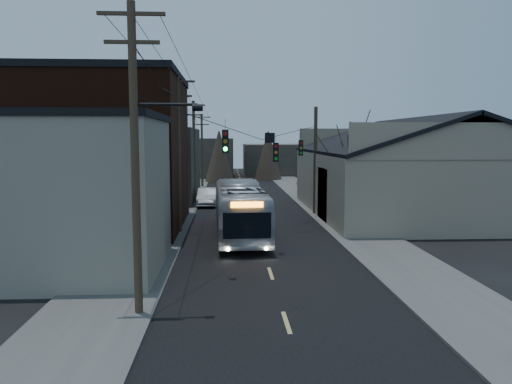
{
  "coord_description": "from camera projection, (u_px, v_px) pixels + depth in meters",
  "views": [
    {
      "loc": [
        -1.94,
        -13.86,
        6.11
      ],
      "look_at": [
        -0.28,
        14.55,
        3.0
      ],
      "focal_mm": 35.0,
      "sensor_mm": 36.0,
      "label": 1
    }
  ],
  "objects": [
    {
      "name": "utility_lines",
      "position": [
        211.0,
        153.0,
        37.77
      ],
      "size": [
        11.24,
        45.28,
        10.5
      ],
      "color": "#382B1E",
      "rests_on": "ground"
    },
    {
      "name": "building_left_far",
      "position": [
        150.0,
        164.0,
        49.32
      ],
      "size": [
        9.0,
        14.0,
        7.0
      ],
      "primitive_type": "cube",
      "color": "#343029",
      "rests_on": "ground"
    },
    {
      "name": "building_clapboard",
      "position": [
        71.0,
        196.0,
        22.56
      ],
      "size": [
        8.0,
        8.0,
        7.0
      ],
      "primitive_type": "cube",
      "color": "slate",
      "rests_on": "ground"
    },
    {
      "name": "road_surface",
      "position": [
        249.0,
        207.0,
        44.3
      ],
      "size": [
        9.0,
        110.0,
        0.02
      ],
      "primitive_type": "cube",
      "color": "black",
      "rests_on": "ground"
    },
    {
      "name": "parked_car",
      "position": [
        207.0,
        197.0,
        44.91
      ],
      "size": [
        1.72,
        4.81,
        1.58
      ],
      "primitive_type": "imported",
      "rotation": [
        0.0,
        0.0,
        -0.01
      ],
      "color": "#A8ABB0",
      "rests_on": "ground"
    },
    {
      "name": "bus",
      "position": [
        240.0,
        210.0,
        30.81
      ],
      "size": [
        3.2,
        12.09,
        3.35
      ],
      "primitive_type": "imported",
      "rotation": [
        0.0,
        0.0,
        3.17
      ],
      "color": "#A8ADB4",
      "rests_on": "ground"
    },
    {
      "name": "bare_tree",
      "position": [
        349.0,
        174.0,
        34.36
      ],
      "size": [
        0.4,
        0.4,
        7.2
      ],
      "primitive_type": "cone",
      "color": "black",
      "rests_on": "ground"
    },
    {
      "name": "building_brick",
      "position": [
        106.0,
        154.0,
        33.25
      ],
      "size": [
        10.0,
        12.0,
        10.0
      ],
      "primitive_type": "cube",
      "color": "black",
      "rests_on": "ground"
    },
    {
      "name": "building_far_right",
      "position": [
        280.0,
        159.0,
        84.13
      ],
      "size": [
        12.0,
        14.0,
        5.0
      ],
      "primitive_type": "cube",
      "color": "#343029",
      "rests_on": "ground"
    },
    {
      "name": "warehouse",
      "position": [
        414.0,
        181.0,
        39.8
      ],
      "size": [
        16.16,
        20.6,
        7.73
      ],
      "color": "#81715D",
      "rests_on": "ground"
    },
    {
      "name": "sidewalk_left",
      "position": [
        175.0,
        207.0,
        43.91
      ],
      "size": [
        4.0,
        110.0,
        0.12
      ],
      "primitive_type": "cube",
      "color": "#474744",
      "rests_on": "ground"
    },
    {
      "name": "ground",
      "position": [
        295.0,
        348.0,
        14.52
      ],
      "size": [
        160.0,
        160.0,
        0.0
      ],
      "primitive_type": "plane",
      "color": "black",
      "rests_on": "ground"
    },
    {
      "name": "sidewalk_right",
      "position": [
        321.0,
        205.0,
        44.67
      ],
      "size": [
        4.0,
        110.0,
        0.12
      ],
      "primitive_type": "cube",
      "color": "#474744",
      "rests_on": "ground"
    },
    {
      "name": "building_far_left",
      "position": [
        201.0,
        158.0,
        78.36
      ],
      "size": [
        10.0,
        12.0,
        6.0
      ],
      "primitive_type": "cube",
      "color": "#343029",
      "rests_on": "ground"
    }
  ]
}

